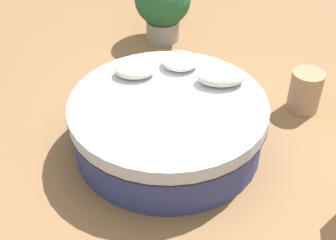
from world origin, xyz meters
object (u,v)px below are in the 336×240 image
throw_pillow_0 (221,77)px  throw_pillow_2 (135,70)px  side_table (305,91)px  round_bed (168,124)px  throw_pillow_1 (180,61)px  planter (163,2)px

throw_pillow_0 → throw_pillow_2: (-0.93, 0.18, -0.01)m
throw_pillow_0 → side_table: 1.20m
round_bed → throw_pillow_0: bearing=29.1°
side_table → throw_pillow_1: bearing=178.9°
throw_pillow_1 → planter: bearing=95.3°
throw_pillow_0 → throw_pillow_1: bearing=140.3°
side_table → throw_pillow_0: bearing=-163.3°
planter → side_table: bearing=-47.7°
throw_pillow_1 → side_table: 1.56m
round_bed → side_table: bearing=21.3°
throw_pillow_0 → side_table: bearing=16.7°
throw_pillow_2 → side_table: throw_pillow_2 is taller
throw_pillow_1 → throw_pillow_2: 0.53m
throw_pillow_2 → throw_pillow_0: bearing=-11.2°
round_bed → planter: planter is taller
side_table → planter: bearing=132.3°
throw_pillow_0 → side_table: throw_pillow_0 is taller
planter → round_bed: bearing=-89.8°
throw_pillow_2 → round_bed: bearing=-55.3°
throw_pillow_0 → planter: size_ratio=0.49×
throw_pillow_0 → throw_pillow_2: size_ratio=1.15×
round_bed → throw_pillow_2: throw_pillow_2 is taller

